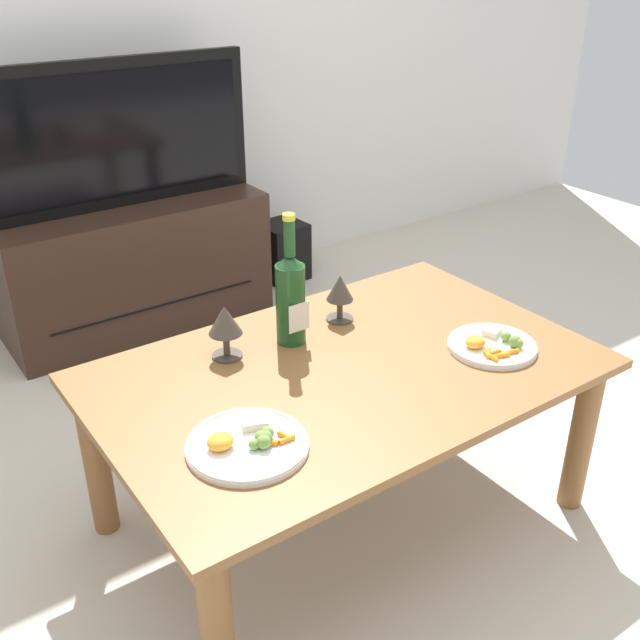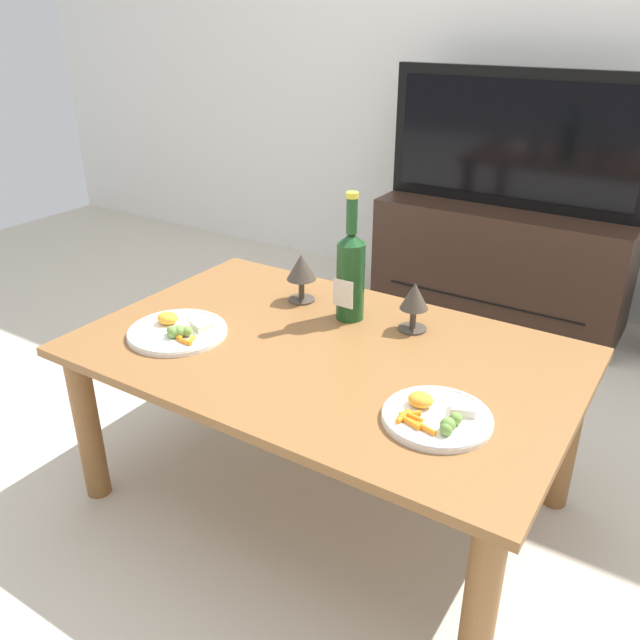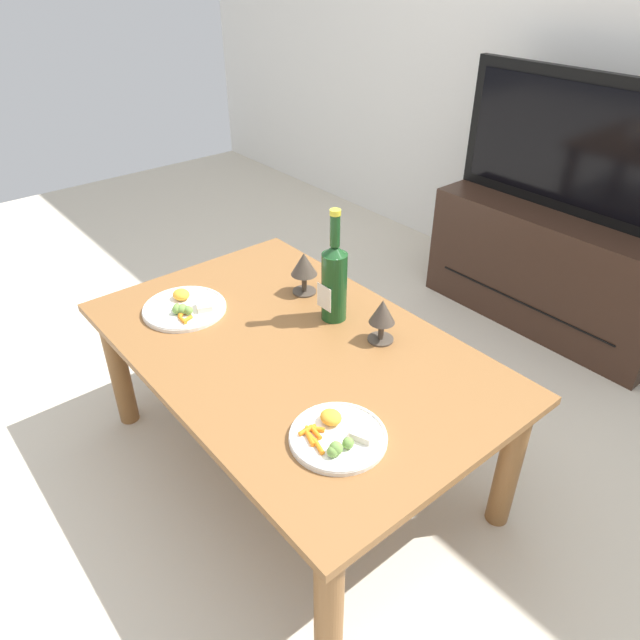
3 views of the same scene
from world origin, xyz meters
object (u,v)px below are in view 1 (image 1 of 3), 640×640
(dinner_plate_right, at_px, (492,345))
(goblet_left, at_px, (225,323))
(dining_table, at_px, (345,392))
(tv_screen, at_px, (118,134))
(floor_speaker, at_px, (282,251))
(wine_bottle, at_px, (290,295))
(dinner_plate_left, at_px, (248,443))
(goblet_right, at_px, (340,291))
(tv_stand, at_px, (134,265))

(dinner_plate_right, bearing_deg, goblet_left, 148.18)
(dining_table, distance_m, tv_screen, 1.55)
(floor_speaker, bearing_deg, dining_table, -120.77)
(goblet_left, bearing_deg, wine_bottle, -8.29)
(tv_screen, height_order, dinner_plate_right, tv_screen)
(wine_bottle, height_order, dinner_plate_left, wine_bottle)
(floor_speaker, distance_m, goblet_right, 1.52)
(dining_table, distance_m, dinner_plate_left, 0.42)
(tv_screen, height_order, goblet_left, tv_screen)
(wine_bottle, relative_size, goblet_left, 2.47)
(tv_screen, bearing_deg, goblet_left, -100.39)
(goblet_left, height_order, goblet_right, goblet_left)
(goblet_right, bearing_deg, tv_screen, 96.40)
(goblet_right, height_order, dinner_plate_right, goblet_right)
(tv_stand, bearing_deg, goblet_right, -83.61)
(tv_screen, height_order, goblet_right, tv_screen)
(goblet_right, bearing_deg, dinner_plate_left, -144.57)
(floor_speaker, relative_size, dinner_plate_left, 1.03)
(goblet_right, relative_size, dinner_plate_left, 0.52)
(dining_table, height_order, goblet_right, goblet_right)
(floor_speaker, distance_m, goblet_left, 1.71)
(tv_screen, distance_m, goblet_left, 1.31)
(tv_screen, xyz_separation_m, floor_speaker, (0.77, 0.04, -0.68))
(floor_speaker, distance_m, wine_bottle, 1.64)
(dining_table, xyz_separation_m, goblet_left, (-0.23, 0.23, 0.18))
(wine_bottle, height_order, dinner_plate_right, wine_bottle)
(wine_bottle, xyz_separation_m, goblet_right, (0.19, 0.03, -0.05))
(tv_stand, distance_m, wine_bottle, 1.35)
(dinner_plate_left, xyz_separation_m, dinner_plate_right, (0.77, -0.00, -0.00))
(wine_bottle, xyz_separation_m, dinner_plate_left, (-0.34, -0.35, -0.13))
(tv_stand, distance_m, dinner_plate_right, 1.71)
(dining_table, distance_m, goblet_right, 0.32)
(floor_speaker, distance_m, dinner_plate_right, 1.77)
(floor_speaker, bearing_deg, goblet_right, -119.58)
(tv_screen, distance_m, goblet_right, 1.30)
(wine_bottle, relative_size, dinner_plate_left, 1.36)
(goblet_left, xyz_separation_m, dinner_plate_right, (0.61, -0.38, -0.09))
(dinner_plate_right, bearing_deg, tv_stand, 102.94)
(tv_screen, xyz_separation_m, dinner_plate_left, (-0.39, -1.65, -0.31))
(dining_table, distance_m, floor_speaker, 1.74)
(dinner_plate_left, height_order, dinner_plate_right, same)
(wine_bottle, bearing_deg, floor_speaker, 58.69)
(dining_table, bearing_deg, floor_speaker, 63.28)
(wine_bottle, bearing_deg, tv_stand, 88.01)
(goblet_right, bearing_deg, dining_table, -123.09)
(tv_stand, height_order, goblet_right, goblet_right)
(floor_speaker, bearing_deg, tv_stand, 178.81)
(tv_stand, height_order, dinner_plate_right, dinner_plate_right)
(tv_screen, bearing_deg, goblet_right, -83.60)
(wine_bottle, bearing_deg, tv_screen, 88.01)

